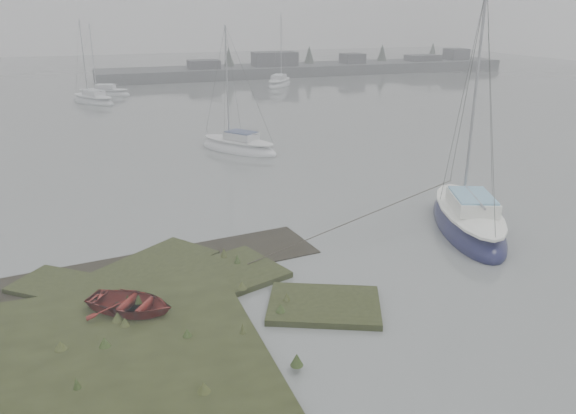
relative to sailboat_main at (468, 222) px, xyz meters
The scene contains 8 objects.
ground 27.91m from the sailboat_main, 108.85° to the left, with size 160.00×160.00×0.00m, color slate.
far_shoreline 60.98m from the sailboat_main, 73.00° to the left, with size 60.00×8.00×4.15m.
sailboat_main is the anchor object (origin of this frame).
sailboat_white 17.83m from the sailboat_main, 107.89° to the left, with size 5.16×6.14×8.62m.
sailboat_far_a 43.55m from the sailboat_main, 108.46° to the left, with size 4.94×6.27×8.65m.
sailboat_far_b 48.03m from the sailboat_main, 80.27° to the left, with size 5.49×6.48×9.12m.
sailboat_far_c 47.78m from the sailboat_main, 105.19° to the left, with size 6.02×3.87×8.09m.
dinghy 14.53m from the sailboat_main, 169.75° to the right, with size 1.96×2.75×0.57m, color maroon.
Camera 1 is at (-6.00, -14.82, 8.96)m, focal length 35.00 mm.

